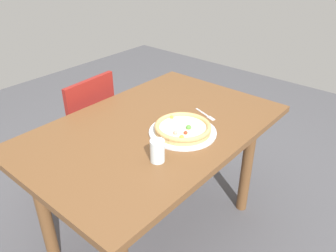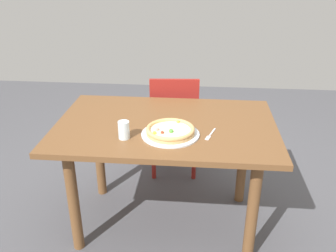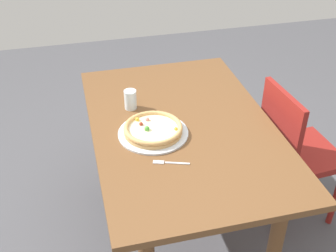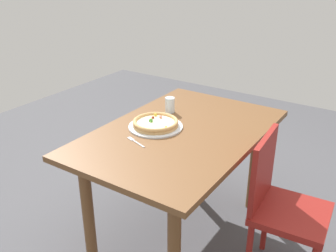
{
  "view_description": "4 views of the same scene",
  "coord_description": "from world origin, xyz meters",
  "px_view_note": "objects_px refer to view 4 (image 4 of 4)",
  "views": [
    {
      "loc": [
        1.13,
        1.06,
        1.66
      ],
      "look_at": [
        -0.02,
        0.08,
        0.8
      ],
      "focal_mm": 35.83,
      "sensor_mm": 36.0,
      "label": 1
    },
    {
      "loc": [
        -0.2,
        2.09,
        1.75
      ],
      "look_at": [
        -0.02,
        0.08,
        0.8
      ],
      "focal_mm": 39.09,
      "sensor_mm": 36.0,
      "label": 2
    },
    {
      "loc": [
        -1.72,
        0.5,
        2.0
      ],
      "look_at": [
        -0.02,
        0.08,
        0.8
      ],
      "focal_mm": 45.85,
      "sensor_mm": 36.0,
      "label": 3
    },
    {
      "loc": [
        -1.83,
        -1.12,
        1.77
      ],
      "look_at": [
        -0.02,
        0.08,
        0.8
      ],
      "focal_mm": 40.63,
      "sensor_mm": 36.0,
      "label": 4
    }
  ],
  "objects_px": {
    "pizza": "(156,123)",
    "fork": "(135,141)",
    "drinking_glass": "(170,105)",
    "chair_near": "(280,204)",
    "dining_table": "(180,147)",
    "plate": "(156,126)"
  },
  "relations": [
    {
      "from": "plate",
      "to": "drinking_glass",
      "type": "height_order",
      "value": "drinking_glass"
    },
    {
      "from": "chair_near",
      "to": "dining_table",
      "type": "bearing_deg",
      "value": -94.66
    },
    {
      "from": "dining_table",
      "to": "fork",
      "type": "height_order",
      "value": "fork"
    },
    {
      "from": "pizza",
      "to": "fork",
      "type": "distance_m",
      "value": 0.24
    },
    {
      "from": "plate",
      "to": "pizza",
      "type": "relative_size",
      "value": 1.19
    },
    {
      "from": "plate",
      "to": "chair_near",
      "type": "bearing_deg",
      "value": -87.36
    },
    {
      "from": "dining_table",
      "to": "drinking_glass",
      "type": "xyz_separation_m",
      "value": [
        0.22,
        0.23,
        0.17
      ]
    },
    {
      "from": "chair_near",
      "to": "pizza",
      "type": "xyz_separation_m",
      "value": [
        -0.04,
        0.83,
        0.31
      ]
    },
    {
      "from": "fork",
      "to": "pizza",
      "type": "bearing_deg",
      "value": -67.26
    },
    {
      "from": "chair_near",
      "to": "drinking_glass",
      "type": "height_order",
      "value": "chair_near"
    },
    {
      "from": "drinking_glass",
      "to": "dining_table",
      "type": "bearing_deg",
      "value": -134.51
    },
    {
      "from": "plate",
      "to": "drinking_glass",
      "type": "distance_m",
      "value": 0.28
    },
    {
      "from": "chair_near",
      "to": "plate",
      "type": "distance_m",
      "value": 0.88
    },
    {
      "from": "fork",
      "to": "dining_table",
      "type": "bearing_deg",
      "value": -98.67
    },
    {
      "from": "pizza",
      "to": "drinking_glass",
      "type": "xyz_separation_m",
      "value": [
        0.26,
        0.06,
        0.02
      ]
    },
    {
      "from": "chair_near",
      "to": "drinking_glass",
      "type": "xyz_separation_m",
      "value": [
        0.23,
        0.89,
        0.34
      ]
    },
    {
      "from": "fork",
      "to": "drinking_glass",
      "type": "relative_size",
      "value": 1.53
    },
    {
      "from": "dining_table",
      "to": "drinking_glass",
      "type": "relative_size",
      "value": 13.19
    },
    {
      "from": "fork",
      "to": "drinking_glass",
      "type": "xyz_separation_m",
      "value": [
        0.5,
        0.08,
        0.05
      ]
    },
    {
      "from": "chair_near",
      "to": "plate",
      "type": "relative_size",
      "value": 2.59
    },
    {
      "from": "pizza",
      "to": "chair_near",
      "type": "bearing_deg",
      "value": -87.39
    },
    {
      "from": "pizza",
      "to": "drinking_glass",
      "type": "distance_m",
      "value": 0.27
    }
  ]
}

